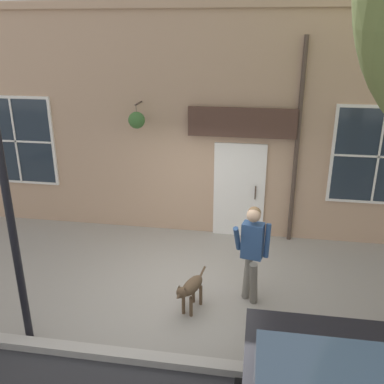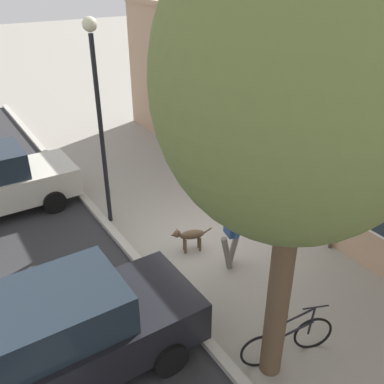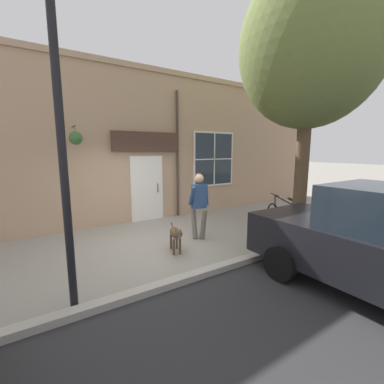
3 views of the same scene
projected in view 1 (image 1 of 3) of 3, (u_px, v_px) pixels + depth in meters
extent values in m
plane|color=gray|center=(190.00, 284.00, 7.73)|extent=(90.00, 90.00, 0.00)
cube|color=#B2ADA3|center=(166.00, 361.00, 5.86)|extent=(0.20, 28.00, 0.12)
cube|color=tan|center=(209.00, 128.00, 9.06)|extent=(0.30, 18.00, 4.70)
cube|color=tan|center=(210.00, 4.00, 8.19)|extent=(0.42, 18.00, 0.16)
cube|color=white|center=(239.00, 190.00, 9.26)|extent=(0.10, 1.10, 2.10)
cube|color=#232D38|center=(239.00, 193.00, 9.25)|extent=(0.03, 0.90, 1.90)
cylinder|color=#47382D|center=(255.00, 193.00, 9.12)|extent=(0.03, 0.03, 0.30)
cube|color=#4C3328|center=(242.00, 123.00, 8.63)|extent=(0.08, 2.20, 0.60)
cylinder|color=#47382D|center=(297.00, 146.00, 8.65)|extent=(0.09, 0.09, 4.23)
cylinder|color=#47382D|center=(138.00, 103.00, 8.71)|extent=(0.44, 0.04, 0.04)
cylinder|color=#47382D|center=(136.00, 114.00, 8.61)|extent=(0.01, 0.01, 0.34)
cone|color=#2D2823|center=(137.00, 125.00, 8.69)|extent=(0.32, 0.32, 0.18)
sphere|color=#3D6B33|center=(137.00, 120.00, 8.66)|extent=(0.34, 0.34, 0.34)
cube|color=white|center=(17.00, 141.00, 9.70)|extent=(0.08, 1.82, 2.02)
cube|color=#232D38|center=(16.00, 141.00, 9.67)|extent=(0.03, 1.70, 1.90)
cube|color=white|center=(16.00, 141.00, 9.66)|extent=(0.04, 0.04, 1.90)
cube|color=white|center=(16.00, 141.00, 9.66)|extent=(0.04, 1.70, 0.04)
cube|color=white|center=(378.00, 156.00, 8.52)|extent=(0.08, 1.82, 2.02)
cube|color=#232D38|center=(378.00, 156.00, 8.49)|extent=(0.03, 1.70, 1.90)
cube|color=white|center=(379.00, 157.00, 8.48)|extent=(0.04, 0.04, 1.90)
cube|color=white|center=(379.00, 157.00, 8.48)|extent=(0.04, 1.70, 0.04)
cylinder|color=#6B665B|center=(253.00, 283.00, 7.01)|extent=(0.32, 0.19, 0.83)
cylinder|color=#6B665B|center=(248.00, 274.00, 7.28)|extent=(0.32, 0.19, 0.83)
cube|color=#2D4C7A|center=(253.00, 240.00, 6.89)|extent=(0.28, 0.38, 0.60)
sphere|color=tan|center=(254.00, 215.00, 6.71)|extent=(0.23, 0.23, 0.23)
sphere|color=brown|center=(254.00, 213.00, 6.73)|extent=(0.22, 0.22, 0.22)
cylinder|color=#2D4C7A|center=(267.00, 241.00, 6.84)|extent=(0.17, 0.12, 0.57)
cylinder|color=#2D4C7A|center=(237.00, 239.00, 6.86)|extent=(0.34, 0.15, 0.52)
ellipsoid|color=brown|center=(192.00, 286.00, 6.90)|extent=(0.63, 0.40, 0.21)
cylinder|color=brown|center=(191.00, 306.00, 6.82)|extent=(0.06, 0.06, 0.35)
cylinder|color=brown|center=(183.00, 304.00, 6.87)|extent=(0.06, 0.06, 0.35)
cylinder|color=brown|center=(201.00, 295.00, 7.11)|extent=(0.06, 0.06, 0.35)
cylinder|color=brown|center=(193.00, 293.00, 7.17)|extent=(0.06, 0.06, 0.35)
sphere|color=brown|center=(182.00, 293.00, 6.57)|extent=(0.17, 0.17, 0.17)
cone|color=brown|center=(178.00, 297.00, 6.49)|extent=(0.12, 0.12, 0.09)
cone|color=brown|center=(185.00, 289.00, 6.53)|extent=(0.06, 0.06, 0.07)
cone|color=brown|center=(179.00, 287.00, 6.57)|extent=(0.06, 0.06, 0.07)
cylinder|color=brown|center=(202.00, 272.00, 7.19)|extent=(0.21, 0.10, 0.14)
cylinder|color=black|center=(6.00, 192.00, 5.56)|extent=(0.11, 0.11, 4.67)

